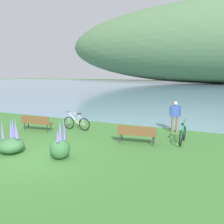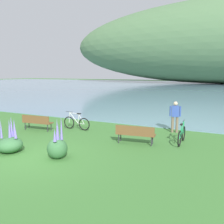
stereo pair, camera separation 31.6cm
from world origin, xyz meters
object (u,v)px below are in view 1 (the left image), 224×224
bicycle_leaning_near_bench (183,135)px  bicycle_beside_path (76,123)px  park_bench_further_along (37,122)px  park_bench_near_camera (137,133)px  person_at_shoreline (175,115)px

bicycle_leaning_near_bench → bicycle_beside_path: same height
park_bench_further_along → bicycle_leaning_near_bench: bicycle_leaning_near_bench is taller
park_bench_near_camera → person_at_shoreline: bearing=69.4°
bicycle_beside_path → park_bench_near_camera: bearing=-16.6°
bicycle_leaning_near_bench → person_at_shoreline: bearing=110.6°
person_at_shoreline → bicycle_beside_path: bearing=-160.8°
park_bench_further_along → person_at_shoreline: person_at_shoreline is taller
bicycle_beside_path → bicycle_leaning_near_bench: bearing=-1.5°
park_bench_near_camera → bicycle_leaning_near_bench: size_ratio=1.04×
bicycle_leaning_near_bench → person_at_shoreline: 2.20m
person_at_shoreline → park_bench_further_along: bearing=-157.0°
park_bench_further_along → bicycle_leaning_near_bench: 7.91m
park_bench_near_camera → park_bench_further_along: same height
park_bench_near_camera → person_at_shoreline: 3.28m
park_bench_near_camera → bicycle_leaning_near_bench: 2.17m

